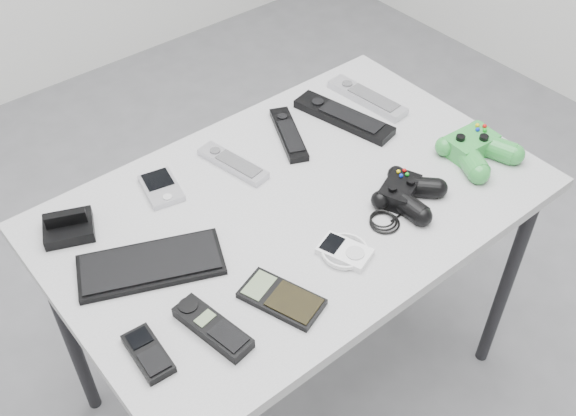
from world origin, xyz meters
TOP-DOWN VIEW (x-y plane):
  - floor at (0.00, 0.00)m, footprint 3.50×3.50m
  - desk at (-0.04, -0.06)m, footprint 1.03×0.66m
  - pda_keyboard at (-0.37, -0.03)m, footprint 0.30×0.22m
  - dock_bracket at (-0.45, 0.16)m, footprint 0.12×0.12m
  - pda at (-0.24, 0.15)m, footprint 0.09×0.12m
  - remote_silver_a at (-0.08, 0.12)m, footprint 0.08×0.18m
  - remote_black_a at (0.09, 0.12)m, footprint 0.12×0.20m
  - remote_black_b at (0.23, 0.09)m, footprint 0.12×0.26m
  - remote_silver_b at (0.33, 0.11)m, footprint 0.07×0.22m
  - mobile_phone at (-0.48, -0.20)m, footprint 0.06×0.11m
  - cordless_handset at (-0.37, -0.22)m, footprint 0.07×0.16m
  - calculator at (-0.23, -0.25)m, footprint 0.12×0.17m
  - mp3_player at (-0.06, -0.24)m, footprint 0.12×0.13m
  - controller_black at (0.14, -0.20)m, footprint 0.27×0.23m
  - controller_green at (0.37, -0.20)m, footprint 0.17×0.18m

SIDE VIEW (x-z plane):
  - floor at x=0.00m, z-range 0.00..0.00m
  - desk at x=-0.04m, z-range 0.29..0.98m
  - calculator at x=-0.23m, z-range 0.69..0.71m
  - pda_keyboard at x=-0.37m, z-range 0.69..0.71m
  - pda at x=-0.24m, z-range 0.69..0.71m
  - mp3_player at x=-0.06m, z-range 0.69..0.71m
  - mobile_phone at x=-0.48m, z-range 0.69..0.71m
  - remote_silver_a at x=-0.08m, z-range 0.69..0.71m
  - remote_black_a at x=0.09m, z-range 0.69..0.71m
  - remote_silver_b at x=0.33m, z-range 0.69..0.71m
  - cordless_handset at x=-0.37m, z-range 0.69..0.71m
  - remote_black_b at x=0.23m, z-range 0.69..0.71m
  - controller_black at x=0.14m, z-range 0.69..0.74m
  - dock_bracket at x=-0.45m, z-range 0.69..0.74m
  - controller_green at x=0.37m, z-range 0.69..0.74m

